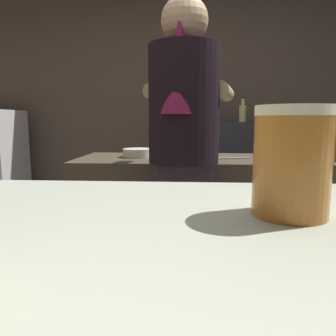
# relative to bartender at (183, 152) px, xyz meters

# --- Properties ---
(wall_back) EXTENTS (5.20, 0.10, 2.70)m
(wall_back) POSITION_rel_bartender_xyz_m (0.03, 1.97, 0.36)
(wall_back) COLOR brown
(wall_back) RESTS_ON ground
(prep_counter) EXTENTS (2.10, 0.60, 0.91)m
(prep_counter) POSITION_rel_bartender_xyz_m (0.38, 0.45, -0.54)
(prep_counter) COLOR #4C3E30
(prep_counter) RESTS_ON ground
(back_shelf) EXTENTS (0.95, 0.36, 1.13)m
(back_shelf) POSITION_rel_bartender_xyz_m (0.26, 1.69, -0.43)
(back_shelf) COLOR #33333D
(back_shelf) RESTS_ON ground
(bartender) EXTENTS (0.48, 0.54, 1.71)m
(bartender) POSITION_rel_bartender_xyz_m (0.00, 0.00, 0.00)
(bartender) COLOR #342735
(bartender) RESTS_ON ground
(mixing_bowl) EXTENTS (0.19, 0.19, 0.05)m
(mixing_bowl) POSITION_rel_bartender_xyz_m (-0.30, 0.48, -0.05)
(mixing_bowl) COLOR silver
(mixing_bowl) RESTS_ON prep_counter
(chefs_knife) EXTENTS (0.24, 0.09, 0.01)m
(chefs_knife) POSITION_rel_bartender_xyz_m (0.28, 0.40, -0.08)
(chefs_knife) COLOR silver
(chefs_knife) RESTS_ON prep_counter
(pint_glass_near) EXTENTS (0.08, 0.08, 0.12)m
(pint_glass_near) POSITION_rel_bartender_xyz_m (0.14, -1.20, 0.11)
(pint_glass_near) COLOR #C5762E
(pint_glass_near) RESTS_ON bar_counter
(bottle_vinegar) EXTENTS (0.07, 0.07, 0.25)m
(bottle_vinegar) POSITION_rel_bartender_xyz_m (-0.05, 1.67, 0.23)
(bottle_vinegar) COLOR red
(bottle_vinegar) RESTS_ON back_shelf
(bottle_hot_sauce) EXTENTS (0.07, 0.07, 0.23)m
(bottle_hot_sauce) POSITION_rel_bartender_xyz_m (0.54, 1.59, 0.23)
(bottle_hot_sauce) COLOR #D9CE83
(bottle_hot_sauce) RESTS_ON back_shelf
(bottle_olive_oil) EXTENTS (0.06, 0.06, 0.22)m
(bottle_olive_oil) POSITION_rel_bartender_xyz_m (0.25, 1.77, 0.22)
(bottle_olive_oil) COLOR #D7CE78
(bottle_olive_oil) RESTS_ON back_shelf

